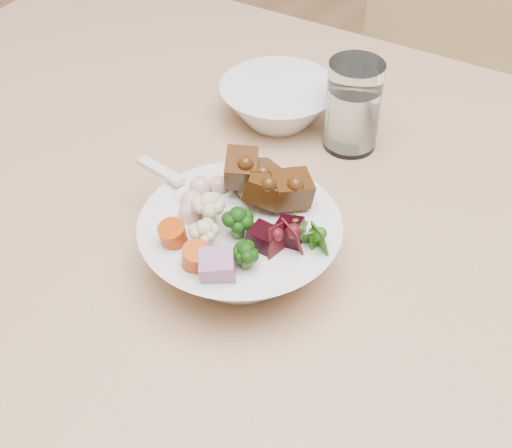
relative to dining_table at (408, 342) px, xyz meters
The scene contains 6 objects.
dining_table is the anchor object (origin of this frame).
chair_far 0.67m from the dining_table, 109.13° to the left, with size 0.56×0.56×0.95m.
food_bowl 0.20m from the dining_table, 153.41° to the right, with size 0.19×0.19×0.10m.
soup_spoon 0.28m from the dining_table, 161.85° to the right, with size 0.10×0.04×0.02m.
water_glass 0.27m from the dining_table, 139.28° to the left, with size 0.06×0.06×0.11m.
side_bowl 0.34m from the dining_table, 152.43° to the left, with size 0.15×0.15×0.05m, color silver, non-canonical shape.
Camera 1 is at (-0.05, -0.38, 1.25)m, focal length 50.00 mm.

